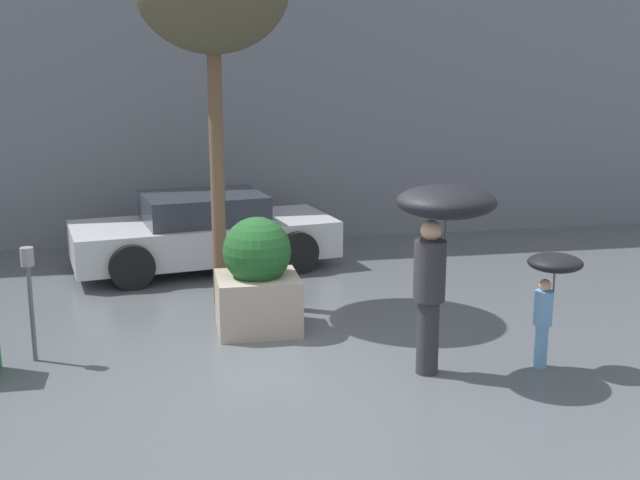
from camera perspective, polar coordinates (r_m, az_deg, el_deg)
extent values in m
plane|color=#51565B|center=(8.43, -2.63, -9.56)|extent=(40.00, 40.00, 0.00)
cube|color=slate|center=(14.27, -6.61, 11.89)|extent=(18.00, 0.30, 6.00)
cube|color=#9E9384|center=(9.68, -4.43, -4.48)|extent=(0.97, 0.88, 0.67)
sphere|color=#1E5123|center=(9.51, -4.50, -0.79)|extent=(0.81, 0.81, 0.81)
cylinder|color=#2D2D33|center=(8.41, 7.66, -6.84)|extent=(0.23, 0.23, 0.79)
cylinder|color=#2D2D33|center=(8.20, 7.81, -2.18)|extent=(0.33, 0.33, 0.63)
sphere|color=tan|center=(8.11, 7.90, 0.69)|extent=(0.21, 0.21, 0.21)
cylinder|color=#4C4C51|center=(8.16, 8.89, 0.37)|extent=(0.02, 0.02, 0.68)
ellipsoid|color=black|center=(8.09, 8.97, 2.70)|extent=(1.01, 1.01, 0.32)
cylinder|color=#669ED1|center=(8.86, 15.44, -7.27)|extent=(0.14, 0.14, 0.47)
cylinder|color=#669ED1|center=(8.73, 15.61, -4.67)|extent=(0.20, 0.20, 0.37)
sphere|color=tan|center=(8.66, 15.71, -3.10)|extent=(0.13, 0.13, 0.13)
cylinder|color=#4C4C51|center=(8.67, 16.29, -3.08)|extent=(0.02, 0.02, 0.47)
ellipsoid|color=black|center=(8.61, 16.39, -1.56)|extent=(0.57, 0.57, 0.18)
cube|color=#B7BCC1|center=(12.63, -8.22, 0.10)|extent=(4.22, 2.33, 0.56)
cube|color=#2D333D|center=(12.53, -8.29, 2.30)|extent=(2.01, 1.71, 0.43)
cylinder|color=black|center=(11.66, -13.25, -1.86)|extent=(0.68, 0.33, 0.65)
cylinder|color=black|center=(13.27, -14.22, -0.14)|extent=(0.68, 0.33, 0.65)
cylinder|color=black|center=(12.20, -1.65, -0.87)|extent=(0.68, 0.33, 0.65)
cylinder|color=black|center=(13.75, -3.93, 0.67)|extent=(0.68, 0.33, 0.65)
cylinder|color=brown|center=(10.50, -7.32, 4.84)|extent=(0.18, 0.18, 3.54)
cylinder|color=#595B60|center=(9.16, -19.81, -4.96)|extent=(0.05, 0.05, 1.06)
cylinder|color=gray|center=(9.00, -20.11, -1.12)|extent=(0.14, 0.14, 0.20)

